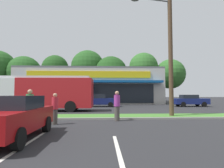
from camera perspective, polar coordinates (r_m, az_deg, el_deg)
The scene contains 19 objects.
grass_median at distance 13.19m, azimuth -11.99°, elevation -9.69°, with size 56.00×2.20×0.12m, color #427A2D.
curb_lip at distance 12.00m, azimuth -12.95°, elevation -10.33°, with size 56.00×0.24×0.12m, color gray.
parking_stripe_1 at distance 6.16m, azimuth -26.96°, elevation -17.48°, with size 0.12×4.80×0.01m, color silver.
parking_stripe_2 at distance 4.94m, azimuth 2.47°, elevation -21.55°, with size 0.12×4.80×0.01m, color silver.
storefront_building at distance 35.82m, azimuth -6.12°, elevation -0.90°, with size 23.91×14.91×6.02m.
tree_left at distance 49.29m, azimuth -25.20°, elevation 3.04°, with size 8.05×8.05×10.72m.
tree_mid_left at distance 46.20m, azimuth -16.96°, elevation 4.52°, with size 6.27×6.27×10.85m.
tree_mid at distance 45.98m, azimuth -7.41°, elevation 5.17°, with size 8.07×8.07×12.32m.
tree_mid_right at distance 43.09m, azimuth -0.31°, elevation 3.52°, with size 7.44×7.44×10.37m.
tree_right at distance 44.53m, azimuth 9.57°, elevation 5.08°, with size 6.72×6.72×11.35m.
tree_far_right at distance 45.59m, azimuth 17.38°, elevation 2.92°, with size 6.87×6.87×9.79m.
utility_pole at distance 14.12m, azimuth 16.85°, elevation 15.20°, with size 3.13×2.38×11.27m.
city_bus at distance 19.43m, azimuth -24.39°, elevation -2.34°, with size 12.39×2.87×3.25m.
car_0 at distance 26.61m, azimuth 22.74°, elevation -4.65°, with size 4.35×1.93×1.54m.
car_2 at distance 24.21m, azimuth -4.16°, elevation -4.98°, with size 4.77×1.96×1.62m.
car_3 at distance 7.52m, azimuth -28.31°, elevation -8.78°, with size 1.91×4.21×1.52m.
pedestrian_near_bench at distance 10.29m, azimuth -17.02°, elevation -7.22°, with size 0.33×0.33×1.63m.
pedestrian_mid at distance 11.18m, azimuth 1.54°, elevation -6.66°, with size 0.36×0.36×1.77m.
pedestrian_far at distance 10.49m, azimuth -23.84°, elevation -6.46°, with size 0.37×0.37×1.82m.
Camera 1 is at (2.11, 1.06, 1.55)m, focal length 29.97 mm.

